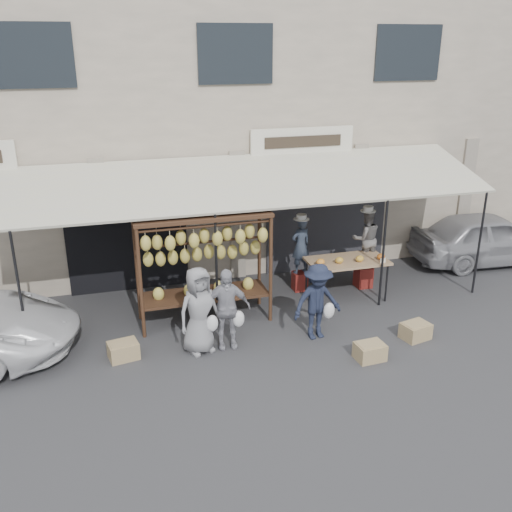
# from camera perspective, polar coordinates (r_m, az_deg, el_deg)

# --- Properties ---
(ground_plane) EXTENTS (90.00, 90.00, 0.00)m
(ground_plane) POSITION_cam_1_polar(r_m,az_deg,el_deg) (10.59, 2.89, -9.13)
(ground_plane) COLOR #2D2D30
(shophouse) EXTENTS (24.00, 6.15, 7.30)m
(shophouse) POSITION_cam_1_polar(r_m,az_deg,el_deg) (15.54, -4.79, 14.74)
(shophouse) COLOR #BDAD97
(shophouse) RESTS_ON ground_plane
(awning) EXTENTS (10.00, 2.35, 2.92)m
(awning) POSITION_cam_1_polar(r_m,az_deg,el_deg) (11.68, -0.44, 7.41)
(awning) COLOR beige
(awning) RESTS_ON ground_plane
(banana_rack) EXTENTS (2.60, 0.90, 2.24)m
(banana_rack) POSITION_cam_1_polar(r_m,az_deg,el_deg) (10.93, -5.29, 0.90)
(banana_rack) COLOR #362014
(banana_rack) RESTS_ON ground_plane
(produce_table) EXTENTS (1.70, 0.90, 1.04)m
(produce_table) POSITION_cam_1_polar(r_m,az_deg,el_deg) (12.26, 9.15, -0.58)
(produce_table) COLOR #A5855A
(produce_table) RESTS_ON ground_plane
(vendor_left) EXTENTS (0.53, 0.42, 1.27)m
(vendor_left) POSITION_cam_1_polar(r_m,az_deg,el_deg) (12.52, 4.49, 1.05)
(vendor_left) COLOR #303A4B
(vendor_left) RESTS_ON stool_left
(vendor_right) EXTENTS (0.70, 0.57, 1.34)m
(vendor_right) POSITION_cam_1_polar(r_m,az_deg,el_deg) (12.86, 10.94, 1.71)
(vendor_right) COLOR slate
(vendor_right) RESTS_ON stool_right
(customer_left) EXTENTS (0.91, 0.74, 1.62)m
(customer_left) POSITION_cam_1_polar(r_m,az_deg,el_deg) (10.15, -5.73, -5.45)
(customer_left) COLOR gray
(customer_left) RESTS_ON ground_plane
(customer_mid) EXTENTS (0.92, 0.46, 1.52)m
(customer_mid) POSITION_cam_1_polar(r_m,az_deg,el_deg) (10.29, -3.03, -5.28)
(customer_mid) COLOR #9D9CA5
(customer_mid) RESTS_ON ground_plane
(customer_right) EXTENTS (1.01, 0.66, 1.48)m
(customer_right) POSITION_cam_1_polar(r_m,az_deg,el_deg) (10.65, 6.15, -4.56)
(customer_right) COLOR #1B2135
(customer_right) RESTS_ON ground_plane
(stool_left) EXTENTS (0.38, 0.38, 0.42)m
(stool_left) POSITION_cam_1_polar(r_m,az_deg,el_deg) (12.83, 4.38, -2.51)
(stool_left) COLOR maroon
(stool_left) RESTS_ON ground_plane
(stool_right) EXTENTS (0.38, 0.38, 0.48)m
(stool_right) POSITION_cam_1_polar(r_m,az_deg,el_deg) (13.18, 10.67, -2.03)
(stool_right) COLOR maroon
(stool_right) RESTS_ON ground_plane
(crate_near_a) EXTENTS (0.52, 0.41, 0.30)m
(crate_near_a) POSITION_cam_1_polar(r_m,az_deg,el_deg) (10.36, 11.32, -9.35)
(crate_near_a) COLOR tan
(crate_near_a) RESTS_ON ground_plane
(crate_near_b) EXTENTS (0.58, 0.49, 0.30)m
(crate_near_b) POSITION_cam_1_polar(r_m,az_deg,el_deg) (11.22, 15.66, -7.23)
(crate_near_b) COLOR tan
(crate_near_b) RESTS_ON ground_plane
(crate_far) EXTENTS (0.57, 0.47, 0.30)m
(crate_far) POSITION_cam_1_polar(r_m,az_deg,el_deg) (10.45, -13.12, -9.19)
(crate_far) COLOR tan
(crate_far) RESTS_ON ground_plane
(sedan) EXTENTS (3.94, 1.84, 1.31)m
(sedan) POSITION_cam_1_polar(r_m,az_deg,el_deg) (15.35, 22.22, 1.70)
(sedan) COLOR #98979D
(sedan) RESTS_ON ground_plane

